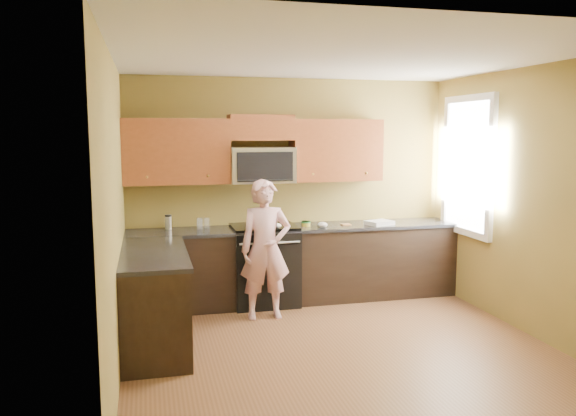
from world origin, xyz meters
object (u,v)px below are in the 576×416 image
object	(u,v)px
stove	(264,265)
butter_tub	(306,226)
travel_mug	(169,229)
woman	(265,249)
frying_pan	(266,228)
microwave	(262,182)

from	to	relation	value
stove	butter_tub	world-z (taller)	butter_tub
butter_tub	travel_mug	distance (m)	1.63
stove	butter_tub	distance (m)	0.68
woman	frying_pan	xyz separation A→B (m)	(0.07, 0.32, 0.18)
stove	travel_mug	distance (m)	1.20
butter_tub	microwave	bearing A→B (deg)	164.89
stove	frying_pan	bearing A→B (deg)	-96.09
woman	butter_tub	xyz separation A→B (m)	(0.61, 0.51, 0.15)
woman	frying_pan	world-z (taller)	woman
stove	travel_mug	world-z (taller)	travel_mug
stove	woman	world-z (taller)	woman
woman	travel_mug	size ratio (longest dim) A/B	9.11
stove	microwave	xyz separation A→B (m)	(0.00, 0.12, 0.97)
frying_pan	travel_mug	xyz separation A→B (m)	(-1.08, 0.39, -0.03)
microwave	butter_tub	size ratio (longest dim) A/B	6.94
frying_pan	travel_mug	size ratio (longest dim) A/B	2.48
woman	frying_pan	size ratio (longest dim) A/B	3.67
microwave	travel_mug	distance (m)	1.23
frying_pan	travel_mug	world-z (taller)	travel_mug
microwave	woman	size ratio (longest dim) A/B	0.49
microwave	woman	xyz separation A→B (m)	(-0.09, -0.65, -0.68)
butter_tub	travel_mug	xyz separation A→B (m)	(-1.62, 0.20, 0.00)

